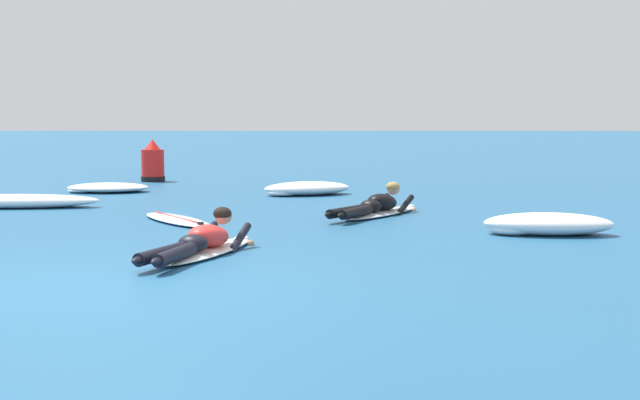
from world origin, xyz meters
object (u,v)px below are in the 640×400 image
(drifting_surfboard, at_px, (177,220))
(channel_marker_buoy, at_px, (153,165))
(surfer_near, at_px, (203,243))
(surfer_far, at_px, (377,207))

(drifting_surfboard, xyz_separation_m, channel_marker_buoy, (-1.92, 7.90, 0.35))
(surfer_near, height_order, channel_marker_buoy, channel_marker_buoy)
(surfer_far, xyz_separation_m, drifting_surfboard, (-2.95, -0.88, -0.10))
(drifting_surfboard, bearing_deg, surfer_near, -75.21)
(channel_marker_buoy, bearing_deg, drifting_surfboard, -76.30)
(drifting_surfboard, relative_size, channel_marker_buoy, 2.10)
(surfer_near, distance_m, surfer_far, 4.55)
(channel_marker_buoy, bearing_deg, surfer_far, -55.18)
(surfer_far, bearing_deg, channel_marker_buoy, 124.82)
(channel_marker_buoy, bearing_deg, surfer_near, -75.99)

